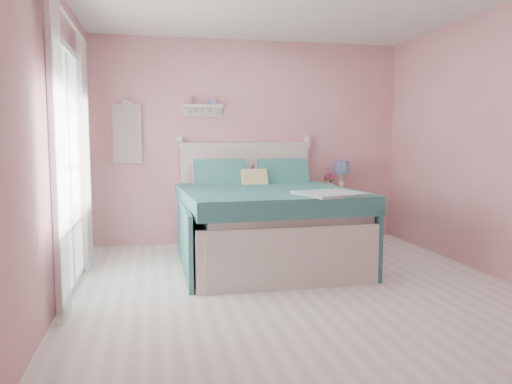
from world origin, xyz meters
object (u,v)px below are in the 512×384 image
object	(u,v)px
table_lamp	(342,170)
teacup	(336,189)
nightstand	(335,216)
vase	(329,185)
bed	(263,223)

from	to	relation	value
table_lamp	teacup	xyz separation A→B (m)	(-0.17, -0.25, -0.23)
teacup	nightstand	bearing A→B (deg)	73.81
table_lamp	teacup	size ratio (longest dim) A/B	3.55
table_lamp	vase	size ratio (longest dim) A/B	2.69
bed	nightstand	distance (m)	1.46
bed	table_lamp	xyz separation A→B (m)	(1.28, 0.95, 0.51)
bed	vase	xyz separation A→B (m)	(1.10, 0.91, 0.31)
nightstand	table_lamp	distance (m)	0.62
table_lamp	nightstand	bearing A→B (deg)	-146.77
table_lamp	vase	xyz separation A→B (m)	(-0.18, -0.04, -0.20)
vase	bed	bearing A→B (deg)	-140.36
nightstand	bed	bearing A→B (deg)	-143.23
nightstand	table_lamp	world-z (taller)	table_lamp
bed	teacup	world-z (taller)	bed
vase	teacup	xyz separation A→B (m)	(0.02, -0.21, -0.03)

